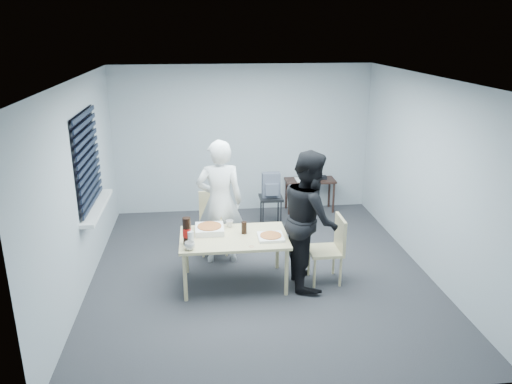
{
  "coord_description": "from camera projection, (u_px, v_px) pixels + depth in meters",
  "views": [
    {
      "loc": [
        -0.74,
        -6.1,
        3.2
      ],
      "look_at": [
        -0.04,
        0.1,
        1.12
      ],
      "focal_mm": 35.0,
      "sensor_mm": 36.0,
      "label": 1
    }
  ],
  "objects": [
    {
      "name": "backpack",
      "position": [
        271.0,
        185.0,
        8.17
      ],
      "size": [
        0.29,
        0.21,
        0.41
      ],
      "rotation": [
        0.0,
        0.0,
        0.09
      ],
      "color": "slate",
      "rests_on": "stool"
    },
    {
      "name": "side_table",
      "position": [
        310.0,
        184.0,
        8.96
      ],
      "size": [
        0.89,
        0.39,
        0.59
      ],
      "color": "black",
      "rests_on": "ground"
    },
    {
      "name": "black_box",
      "position": [
        322.0,
        177.0,
        8.95
      ],
      "size": [
        0.14,
        0.1,
        0.06
      ],
      "primitive_type": "cube",
      "rotation": [
        0.0,
        0.0,
        0.0
      ],
      "color": "black",
      "rests_on": "side_table"
    },
    {
      "name": "plastic_cups",
      "position": [
        191.0,
        238.0,
        6.06
      ],
      "size": [
        0.09,
        0.09,
        0.18
      ],
      "primitive_type": "cylinder",
      "rotation": [
        0.0,
        0.0,
        -0.25
      ],
      "color": "silver",
      "rests_on": "dining_table"
    },
    {
      "name": "rubber_band",
      "position": [
        251.0,
        247.0,
        6.04
      ],
      "size": [
        0.07,
        0.07,
        0.0
      ],
      "primitive_type": "torus",
      "rotation": [
        0.0,
        0.0,
        -0.34
      ],
      "color": "red",
      "rests_on": "dining_table"
    },
    {
      "name": "cola_glass",
      "position": [
        244.0,
        228.0,
        6.4
      ],
      "size": [
        0.07,
        0.07,
        0.16
      ],
      "primitive_type": "cylinder",
      "rotation": [
        0.0,
        0.0,
        0.05
      ],
      "color": "black",
      "rests_on": "dining_table"
    },
    {
      "name": "pizza_box_b",
      "position": [
        271.0,
        237.0,
        6.27
      ],
      "size": [
        0.32,
        0.32,
        0.05
      ],
      "rotation": [
        0.0,
        0.0,
        0.09
      ],
      "color": "white",
      "rests_on": "dining_table"
    },
    {
      "name": "person_white",
      "position": [
        220.0,
        202.0,
        6.9
      ],
      "size": [
        0.65,
        0.42,
        1.77
      ],
      "primitive_type": "imported",
      "rotation": [
        0.0,
        0.0,
        3.14
      ],
      "color": "silver",
      "rests_on": "ground"
    },
    {
      "name": "pizza_box_a",
      "position": [
        210.0,
        229.0,
        6.45
      ],
      "size": [
        0.36,
        0.36,
        0.09
      ],
      "rotation": [
        0.0,
        0.0,
        -0.01
      ],
      "color": "white",
      "rests_on": "dining_table"
    },
    {
      "name": "person_black",
      "position": [
        310.0,
        219.0,
        6.31
      ],
      "size": [
        0.47,
        0.86,
        1.77
      ],
      "primitive_type": "imported",
      "rotation": [
        0.0,
        0.0,
        1.57
      ],
      "color": "black",
      "rests_on": "ground"
    },
    {
      "name": "soda_bottle",
      "position": [
        187.0,
        231.0,
        6.08
      ],
      "size": [
        0.11,
        0.11,
        0.34
      ],
      "rotation": [
        0.0,
        0.0,
        0.32
      ],
      "color": "black",
      "rests_on": "dining_table"
    },
    {
      "name": "stool",
      "position": [
        271.0,
        203.0,
        8.28
      ],
      "size": [
        0.38,
        0.38,
        0.52
      ],
      "color": "black",
      "rests_on": "ground"
    },
    {
      "name": "mug_a",
      "position": [
        190.0,
        246.0,
        5.94
      ],
      "size": [
        0.17,
        0.17,
        0.1
      ],
      "primitive_type": "imported",
      "rotation": [
        0.0,
        0.0,
        0.52
      ],
      "color": "silver",
      "rests_on": "dining_table"
    },
    {
      "name": "papers",
      "position": [
        302.0,
        180.0,
        8.91
      ],
      "size": [
        0.28,
        0.35,
        0.01
      ],
      "primitive_type": "cube",
      "rotation": [
        0.0,
        0.0,
        -0.22
      ],
      "color": "white",
      "rests_on": "side_table"
    },
    {
      "name": "room",
      "position": [
        90.0,
        167.0,
        6.53
      ],
      "size": [
        5.0,
        5.0,
        5.0
      ],
      "color": "#28282D",
      "rests_on": "ground"
    },
    {
      "name": "chair_far",
      "position": [
        214.0,
        217.0,
        7.37
      ],
      "size": [
        0.42,
        0.42,
        0.89
      ],
      "color": "#C3B784",
      "rests_on": "ground"
    },
    {
      "name": "mug_b",
      "position": [
        230.0,
        224.0,
        6.61
      ],
      "size": [
        0.1,
        0.1,
        0.09
      ],
      "primitive_type": "imported",
      "color": "silver",
      "rests_on": "dining_table"
    },
    {
      "name": "chair_right",
      "position": [
        332.0,
        245.0,
        6.45
      ],
      "size": [
        0.42,
        0.42,
        0.89
      ],
      "color": "#C3B784",
      "rests_on": "ground"
    },
    {
      "name": "dining_table",
      "position": [
        234.0,
        241.0,
        6.35
      ],
      "size": [
        1.36,
        0.86,
        0.66
      ],
      "color": "#C3B784",
      "rests_on": "ground"
    }
  ]
}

